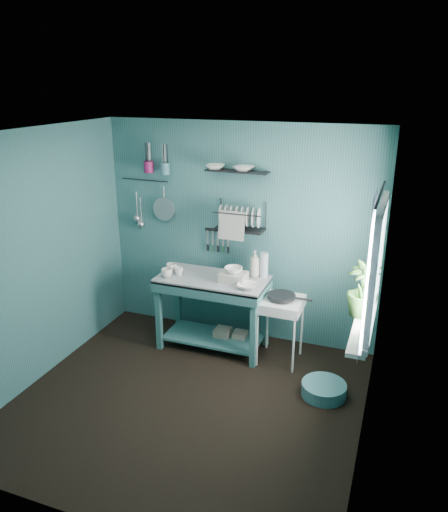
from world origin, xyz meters
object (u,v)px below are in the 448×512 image
(utensil_cup_teal, at_px, (165,169))
(colander, at_px, (164,209))
(work_counter, at_px, (213,313))
(mug_right, at_px, (171,268))
(frying_pan, at_px, (281,296))
(potted_plant, at_px, (363,289))
(mug_mid, at_px, (179,271))
(utensil_cup_magenta, at_px, (149,167))
(storage_tin_small, at_px, (240,340))
(mug_left, at_px, (167,273))
(soap_bottle, at_px, (255,264))
(water_bottle, at_px, (264,265))
(storage_tin_large, at_px, (223,337))
(dish_rack, at_px, (240,216))
(wash_tub, at_px, (233,277))
(hotplate_stand, at_px, (280,330))
(floor_basin, at_px, (324,389))

(utensil_cup_teal, distance_m, colander, 0.49)
(work_counter, bearing_deg, mug_right, 170.67)
(frying_pan, height_order, potted_plant, potted_plant)
(mug_mid, bearing_deg, utensil_cup_magenta, 142.00)
(utensil_cup_magenta, bearing_deg, storage_tin_small, -13.32)
(mug_left, relative_size, utensil_cup_teal, 0.95)
(soap_bottle, distance_m, water_bottle, 0.10)
(colander, xyz_separation_m, storage_tin_large, (0.87, -0.35, -1.36))
(mug_left, relative_size, dish_rack, 0.22)
(work_counter, bearing_deg, mug_left, -170.89)
(dish_rack, xyz_separation_m, colander, (-0.97, 0.08, -0.02))
(water_bottle, distance_m, potted_plant, 1.23)
(soap_bottle, height_order, storage_tin_large, soap_bottle)
(frying_pan, xyz_separation_m, storage_tin_small, (-0.48, 0.09, -0.66))
(mug_left, distance_m, utensil_cup_magenta, 1.27)
(wash_tub, bearing_deg, utensil_cup_teal, 158.05)
(colander, height_order, storage_tin_large, colander)
(water_bottle, distance_m, dish_rack, 0.60)
(water_bottle, height_order, utensil_cup_teal, utensil_cup_teal)
(potted_plant, bearing_deg, hotplate_stand, 159.81)
(mug_left, relative_size, colander, 0.44)
(mug_right, bearing_deg, potted_plant, -8.61)
(mug_mid, relative_size, floor_basin, 0.23)
(mug_mid, bearing_deg, mug_right, 153.43)
(work_counter, distance_m, frying_pan, 0.85)
(work_counter, height_order, storage_tin_small, work_counter)
(work_counter, bearing_deg, mug_mid, 179.65)
(storage_tin_small, bearing_deg, floor_basin, -28.92)
(hotplate_stand, height_order, colander, colander)
(mug_mid, bearing_deg, storage_tin_large, 12.91)
(storage_tin_large, bearing_deg, utensil_cup_teal, 158.62)
(water_bottle, relative_size, storage_tin_large, 1.27)
(dish_rack, bearing_deg, mug_mid, -137.49)
(frying_pan, xyz_separation_m, utensil_cup_magenta, (-1.71, 0.39, 1.20))
(frying_pan, bearing_deg, mug_right, 179.39)
(hotplate_stand, bearing_deg, floor_basin, -52.26)
(hotplate_stand, bearing_deg, soap_bottle, 137.64)
(mug_mid, distance_m, hotplate_stand, 1.28)
(mug_left, bearing_deg, storage_tin_large, 19.90)
(storage_tin_large, distance_m, floor_basin, 1.38)
(mug_left, xyz_separation_m, floor_basin, (1.84, -0.35, -0.84))
(work_counter, relative_size, mug_mid, 12.09)
(mug_mid, bearing_deg, floor_basin, -14.36)
(mug_left, height_order, floor_basin, mug_left)
(work_counter, xyz_separation_m, frying_pan, (0.78, -0.01, 0.34))
(work_counter, height_order, floor_basin, work_counter)
(storage_tin_large, bearing_deg, water_bottle, 22.04)
(mug_mid, relative_size, storage_tin_large, 0.45)
(mug_right, relative_size, soap_bottle, 0.41)
(soap_bottle, relative_size, colander, 1.07)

